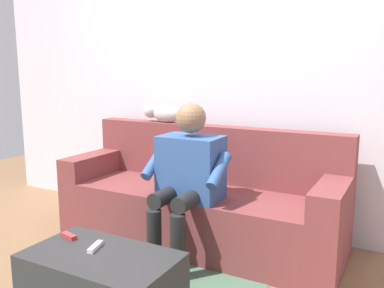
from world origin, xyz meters
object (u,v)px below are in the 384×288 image
at_px(remote_white, 95,247).
at_px(remote_red, 69,236).
at_px(coffee_table, 102,285).
at_px(person_solo_seated, 187,172).
at_px(cat_on_backrest, 162,113).
at_px(couch, 200,203).

bearing_deg(remote_white, remote_red, 64.97).
distance_m(coffee_table, remote_red, 0.37).
xyz_separation_m(person_solo_seated, remote_white, (0.14, 0.79, -0.26)).
height_order(cat_on_backrest, remote_red, cat_on_backrest).
xyz_separation_m(couch, person_solo_seated, (-0.07, 0.32, 0.33)).
relative_size(person_solo_seated, remote_white, 8.27).
distance_m(person_solo_seated, remote_white, 0.84).
relative_size(remote_white, remote_red, 1.21).
xyz_separation_m(coffee_table, remote_red, (0.31, -0.08, 0.19)).
xyz_separation_m(person_solo_seated, remote_red, (0.37, 0.75, -0.26)).
xyz_separation_m(cat_on_backrest, remote_red, (-0.18, 1.31, -0.59)).
relative_size(couch, remote_white, 16.24).
height_order(couch, person_solo_seated, person_solo_seated).
relative_size(person_solo_seated, cat_on_backrest, 2.18).
height_order(couch, cat_on_backrest, cat_on_backrest).
distance_m(couch, remote_white, 1.12).
xyz_separation_m(coffee_table, cat_on_backrest, (0.49, -1.39, 0.79)).
height_order(couch, remote_red, couch).
bearing_deg(cat_on_backrest, remote_red, 97.82).
xyz_separation_m(coffee_table, person_solo_seated, (-0.07, -0.83, 0.45)).
height_order(couch, coffee_table, couch).
distance_m(coffee_table, person_solo_seated, 0.95).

